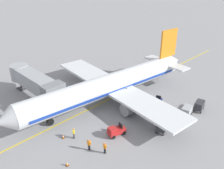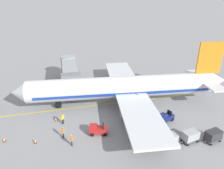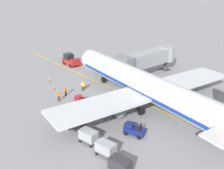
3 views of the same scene
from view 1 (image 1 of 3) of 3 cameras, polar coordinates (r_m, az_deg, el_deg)
The scene contains 15 objects.
ground_plane at distance 42.62m, azimuth -0.13°, elevation -3.34°, with size 400.00×400.00×0.00m, color gray.
gate_lead_in_line at distance 42.62m, azimuth -0.13°, elevation -3.33°, with size 0.24×80.00×0.01m, color gold.
parked_airliner at distance 40.22m, azimuth -0.41°, elevation -0.10°, with size 30.40×37.34×10.63m.
jet_bridge at distance 43.10m, azimuth -18.39°, elevation 0.75°, with size 14.47×3.50×4.98m.
baggage_tug_lead at distance 33.40m, azimuth 0.99°, elevation -11.18°, with size 1.73×2.69×1.62m.
baggage_tug_trailing at distance 40.65m, azimuth 10.91°, elevation -4.27°, with size 1.98×2.76×1.62m.
baggage_cart_front at distance 34.70m, azimuth 12.21°, elevation -9.77°, with size 1.71×2.98×1.58m.
baggage_cart_second_in_train at distance 36.73m, azimuth 15.44°, elevation -7.96°, with size 1.71×2.98×1.58m.
baggage_cart_third_in_train at distance 39.13m, azimuth 17.76°, elevation -6.03°, with size 1.71×2.98×1.58m.
baggage_cart_tail_end at distance 41.27m, azimuth 20.52°, elevation -4.72°, with size 1.71×2.98×1.58m.
ground_crew_wing_walker at distance 33.09m, azimuth -9.31°, elevation -11.47°, with size 0.60×0.55×1.69m.
ground_crew_loader at distance 30.97m, azimuth -5.61°, elevation -14.26°, with size 0.73×0.31×1.69m.
ground_crew_marshaller at distance 30.39m, azimuth -1.75°, elevation -15.04°, with size 0.73×0.27×1.69m.
safety_cone_nose_right at distance 29.76m, azimuth -10.88°, elevation -18.44°, with size 0.36×0.36×0.59m.
safety_cone_wing_tip at distance 33.75m, azimuth -11.80°, elevation -12.29°, with size 0.36×0.36×0.59m.
Camera 1 is at (-26.30, 26.19, 20.94)m, focal length 37.55 mm.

